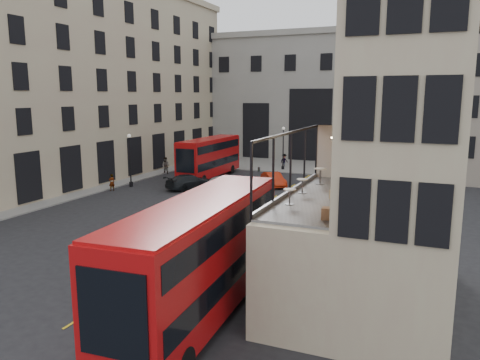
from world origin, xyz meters
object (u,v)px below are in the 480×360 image
at_px(street_lamp_a, 130,163).
at_px(car_a, 218,184).
at_px(bus_far, 210,156).
at_px(car_b, 274,179).
at_px(bicycle, 220,216).
at_px(bus_near, 201,252).
at_px(pedestrian_b, 284,161).
at_px(cafe_chair_b, 348,193).
at_px(traffic_light_near, 259,185).
at_px(cafe_table_mid, 302,184).
at_px(cafe_chair_c, 335,194).
at_px(cafe_table_far, 320,174).
at_px(pedestrian_d, 385,167).
at_px(car_c, 189,182).
at_px(pedestrian_e, 112,182).
at_px(pedestrian_a, 166,166).
at_px(cafe_chair_d, 359,179).
at_px(cyclist, 262,186).
at_px(traffic_light_far, 195,153).
at_px(cafe_chair_a, 328,213).
at_px(pedestrian_c, 320,164).
at_px(street_lamp_b, 283,151).
at_px(cafe_table_near, 290,194).

height_order(street_lamp_a, car_a, street_lamp_a).
distance_m(bus_far, car_b, 8.63).
bearing_deg(bicycle, bus_near, -160.06).
relative_size(pedestrian_b, cafe_chair_b, 2.27).
relative_size(traffic_light_near, cafe_chair_b, 5.01).
bearing_deg(cafe_table_mid, cafe_chair_c, -21.54).
bearing_deg(cafe_table_far, pedestrian_b, 110.20).
distance_m(pedestrian_d, cafe_chair_b, 36.25).
height_order(car_c, cafe_table_far, cafe_table_far).
bearing_deg(street_lamp_a, pedestrian_d, 38.30).
bearing_deg(pedestrian_e, cafe_chair_c, 81.13).
xyz_separation_m(bus_far, pedestrian_b, (5.42, 10.54, -1.63)).
relative_size(pedestrian_a, cafe_chair_d, 2.22).
bearing_deg(cafe_table_mid, cafe_table_far, 84.19).
bearing_deg(car_b, car_c, 173.65).
bearing_deg(cafe_chair_b, cyclist, 119.93).
bearing_deg(bus_far, pedestrian_d, 29.94).
xyz_separation_m(cafe_table_mid, cafe_chair_d, (2.15, 3.16, -0.17)).
bearing_deg(bicycle, pedestrian_e, 64.63).
xyz_separation_m(traffic_light_far, pedestrian_e, (-2.46, -12.45, -1.61)).
relative_size(traffic_light_near, traffic_light_far, 1.00).
bearing_deg(cafe_table_far, bus_near, -114.12).
height_order(traffic_light_far, cyclist, traffic_light_far).
bearing_deg(cyclist, bicycle, -159.63).
distance_m(street_lamp_a, cafe_chair_c, 30.44).
relative_size(bus_near, cafe_chair_a, 15.04).
height_order(traffic_light_far, cafe_chair_d, cafe_chair_d).
xyz_separation_m(pedestrian_b, pedestrian_c, (4.88, -1.12, -0.07)).
bearing_deg(traffic_light_near, cafe_chair_d, -44.55).
xyz_separation_m(street_lamp_a, cafe_table_mid, (22.49, -17.67, 2.65)).
xyz_separation_m(pedestrian_c, cafe_table_mid, (7.18, -34.87, 4.25)).
relative_size(pedestrian_c, cafe_chair_d, 1.78).
bearing_deg(pedestrian_c, cafe_chair_c, 84.09).
bearing_deg(bus_near, pedestrian_b, 102.62).
bearing_deg(pedestrian_b, cafe_chair_b, -126.23).
height_order(car_c, pedestrian_e, pedestrian_e).
bearing_deg(pedestrian_b, bus_near, -135.02).
bearing_deg(car_b, traffic_light_near, -114.87).
relative_size(pedestrian_c, pedestrian_d, 0.98).
bearing_deg(street_lamp_b, street_lamp_a, -124.51).
bearing_deg(bus_near, cafe_table_near, 34.88).
distance_m(cafe_table_near, cafe_chair_b, 3.03).
bearing_deg(cafe_chair_c, street_lamp_a, 142.83).
xyz_separation_m(cafe_chair_a, cafe_chair_b, (0.05, 3.97, -0.02)).
xyz_separation_m(traffic_light_far, bus_far, (3.02, -2.22, 0.06)).
relative_size(cafe_table_far, cafe_chair_c, 1.05).
xyz_separation_m(pedestrian_a, pedestrian_c, (16.09, 9.25, -0.20)).
height_order(street_lamp_a, bus_far, street_lamp_a).
bearing_deg(bus_near, bus_far, 115.76).
bearing_deg(bicycle, cafe_chair_c, -135.95).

